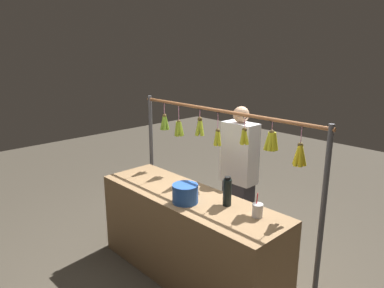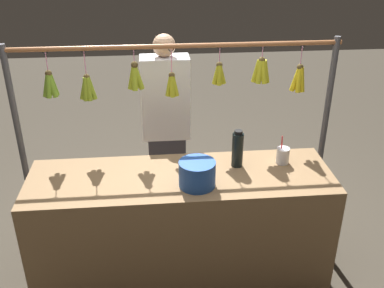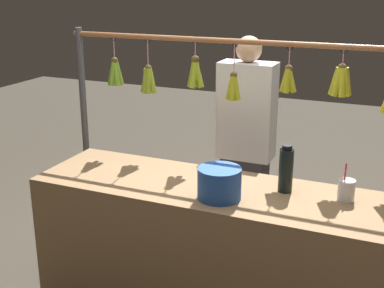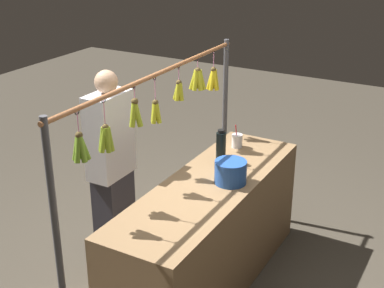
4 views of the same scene
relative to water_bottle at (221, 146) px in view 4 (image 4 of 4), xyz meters
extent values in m
plane|color=#433C31|center=(0.39, 0.10, -0.98)|extent=(12.00, 12.00, 0.00)
cube|color=olive|center=(0.39, 0.10, -0.55)|extent=(2.00, 0.61, 0.85)
cylinder|color=#4C4C51|center=(-0.72, -0.32, -0.16)|extent=(0.04, 0.04, 1.64)
cylinder|color=#4C4C51|center=(1.49, -0.32, -0.16)|extent=(0.04, 0.04, 1.64)
cylinder|color=#9E6038|center=(0.39, -0.32, 0.62)|extent=(2.27, 0.03, 0.03)
torus|color=black|center=(-0.48, -0.32, 0.60)|extent=(0.04, 0.01, 0.04)
cylinder|color=pink|center=(-0.48, -0.32, 0.53)|extent=(0.01, 0.01, 0.15)
sphere|color=brown|center=(-0.48, -0.32, 0.45)|extent=(0.05, 0.05, 0.05)
cylinder|color=yellow|center=(-0.46, -0.32, 0.37)|extent=(0.08, 0.04, 0.18)
cylinder|color=yellow|center=(-0.47, -0.30, 0.37)|extent=(0.05, 0.07, 0.18)
cylinder|color=yellow|center=(-0.49, -0.30, 0.37)|extent=(0.05, 0.05, 0.18)
cylinder|color=yellow|center=(-0.50, -0.33, 0.37)|extent=(0.07, 0.06, 0.18)
cylinder|color=yellow|center=(-0.47, -0.34, 0.37)|extent=(0.05, 0.07, 0.18)
torus|color=black|center=(-0.20, -0.32, 0.60)|extent=(0.04, 0.02, 0.04)
cylinder|color=pink|center=(-0.20, -0.32, 0.56)|extent=(0.01, 0.01, 0.09)
sphere|color=brown|center=(-0.20, -0.32, 0.51)|extent=(0.05, 0.05, 0.05)
cylinder|color=gold|center=(-0.17, -0.32, 0.43)|extent=(0.07, 0.04, 0.16)
cylinder|color=gold|center=(-0.19, -0.29, 0.43)|extent=(0.06, 0.07, 0.16)
cylinder|color=gold|center=(-0.21, -0.29, 0.43)|extent=(0.05, 0.07, 0.16)
cylinder|color=gold|center=(-0.23, -0.30, 0.43)|extent=(0.06, 0.05, 0.16)
cylinder|color=gold|center=(-0.23, -0.33, 0.43)|extent=(0.06, 0.05, 0.16)
cylinder|color=gold|center=(-0.21, -0.35, 0.43)|extent=(0.04, 0.07, 0.16)
cylinder|color=gold|center=(-0.19, -0.34, 0.43)|extent=(0.06, 0.07, 0.16)
torus|color=black|center=(0.09, -0.32, 0.60)|extent=(0.04, 0.02, 0.04)
cylinder|color=pink|center=(0.09, -0.32, 0.54)|extent=(0.01, 0.01, 0.12)
sphere|color=brown|center=(0.09, -0.32, 0.49)|extent=(0.04, 0.04, 0.04)
cylinder|color=gold|center=(0.10, -0.32, 0.42)|extent=(0.06, 0.03, 0.14)
cylinder|color=gold|center=(0.09, -0.30, 0.42)|extent=(0.04, 0.05, 0.14)
cylinder|color=gold|center=(0.07, -0.32, 0.42)|extent=(0.07, 0.04, 0.14)
cylinder|color=gold|center=(0.09, -0.34, 0.42)|extent=(0.04, 0.07, 0.14)
torus|color=black|center=(0.41, -0.32, 0.60)|extent=(0.04, 0.01, 0.04)
cylinder|color=pink|center=(0.41, -0.32, 0.51)|extent=(0.01, 0.01, 0.18)
sphere|color=brown|center=(0.41, -0.32, 0.42)|extent=(0.04, 0.04, 0.04)
cylinder|color=gold|center=(0.43, -0.32, 0.35)|extent=(0.06, 0.03, 0.15)
cylinder|color=gold|center=(0.41, -0.30, 0.35)|extent=(0.03, 0.06, 0.15)
cylinder|color=gold|center=(0.40, -0.32, 0.35)|extent=(0.06, 0.04, 0.15)
cylinder|color=gold|center=(0.41, -0.34, 0.35)|extent=(0.04, 0.05, 0.15)
torus|color=black|center=(0.66, -0.32, 0.60)|extent=(0.04, 0.02, 0.04)
cylinder|color=pink|center=(0.66, -0.32, 0.55)|extent=(0.01, 0.01, 0.10)
sphere|color=brown|center=(0.66, -0.32, 0.50)|extent=(0.05, 0.05, 0.05)
cylinder|color=#A0B326|center=(0.68, -0.32, 0.42)|extent=(0.07, 0.04, 0.18)
cylinder|color=#A0B326|center=(0.66, -0.30, 0.42)|extent=(0.04, 0.08, 0.18)
cylinder|color=#A0B326|center=(0.64, -0.32, 0.42)|extent=(0.08, 0.04, 0.18)
cylinder|color=#A0B326|center=(0.66, -0.34, 0.42)|extent=(0.04, 0.07, 0.18)
torus|color=black|center=(0.98, -0.32, 0.60)|extent=(0.04, 0.01, 0.04)
cylinder|color=pink|center=(0.98, -0.32, 0.51)|extent=(0.01, 0.01, 0.17)
sphere|color=brown|center=(0.98, -0.32, 0.43)|extent=(0.04, 0.04, 0.04)
cylinder|color=#91AE28|center=(1.01, -0.32, 0.35)|extent=(0.07, 0.04, 0.16)
cylinder|color=#91AE28|center=(1.00, -0.30, 0.35)|extent=(0.04, 0.05, 0.16)
cylinder|color=#91AE28|center=(0.97, -0.30, 0.35)|extent=(0.04, 0.05, 0.16)
cylinder|color=#91AE28|center=(0.96, -0.32, 0.35)|extent=(0.07, 0.04, 0.16)
cylinder|color=#91AE28|center=(0.97, -0.34, 0.35)|extent=(0.05, 0.06, 0.16)
cylinder|color=#91AE28|center=(1.00, -0.34, 0.35)|extent=(0.05, 0.05, 0.16)
torus|color=black|center=(1.23, -0.32, 0.60)|extent=(0.04, 0.01, 0.04)
cylinder|color=pink|center=(1.23, -0.32, 0.53)|extent=(0.01, 0.01, 0.14)
sphere|color=brown|center=(1.23, -0.32, 0.46)|extent=(0.04, 0.04, 0.04)
cylinder|color=#77A52B|center=(1.25, -0.32, 0.38)|extent=(0.07, 0.04, 0.17)
cylinder|color=#77A52B|center=(1.23, -0.30, 0.38)|extent=(0.04, 0.07, 0.17)
cylinder|color=#77A52B|center=(1.21, -0.30, 0.38)|extent=(0.07, 0.06, 0.17)
cylinder|color=#77A52B|center=(1.21, -0.33, 0.38)|extent=(0.06, 0.05, 0.17)
cylinder|color=#77A52B|center=(1.23, -0.34, 0.38)|extent=(0.04, 0.07, 0.17)
cylinder|color=black|center=(0.00, 0.00, -0.01)|extent=(0.08, 0.08, 0.24)
cylinder|color=black|center=(0.00, 0.00, 0.12)|extent=(0.05, 0.05, 0.02)
cylinder|color=#2551A9|center=(0.29, 0.22, -0.04)|extent=(0.23, 0.23, 0.17)
cylinder|color=silver|center=(-0.32, -0.01, -0.07)|extent=(0.09, 0.09, 0.11)
cylinder|color=red|center=(-0.30, -0.01, -0.03)|extent=(0.01, 0.03, 0.20)
cube|color=#2D2D38|center=(0.45, -0.72, -0.60)|extent=(0.30, 0.20, 0.76)
cube|color=silver|center=(0.45, -0.72, 0.11)|extent=(0.38, 0.20, 0.66)
sphere|color=tan|center=(0.45, -0.72, 0.53)|extent=(0.17, 0.17, 0.17)
camera|label=1|loc=(-1.88, 2.22, 1.21)|focal=33.67mm
camera|label=2|loc=(0.55, 2.59, 1.37)|focal=41.68mm
camera|label=3|loc=(-0.57, 2.59, 0.98)|focal=48.83mm
camera|label=4|loc=(3.46, 1.69, 1.64)|focal=50.98mm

